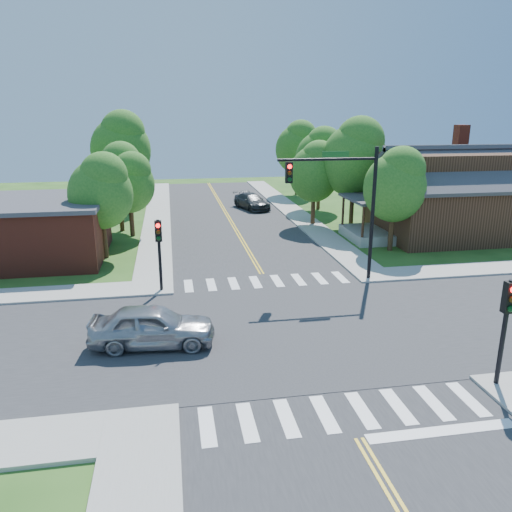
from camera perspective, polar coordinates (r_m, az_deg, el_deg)
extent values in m
plane|color=#274F18|center=(21.53, 4.39, -8.38)|extent=(100.00, 100.00, 0.00)
cube|color=#2D2D30|center=(21.52, 4.39, -8.33)|extent=(10.00, 90.00, 0.04)
cube|color=#2D2D30|center=(21.52, 4.39, -8.32)|extent=(90.00, 10.00, 0.04)
cube|color=#2D2D30|center=(21.53, 4.39, -8.38)|extent=(10.20, 10.20, 0.06)
cube|color=#9E9B93|center=(46.17, 4.17, 5.14)|extent=(2.20, 40.00, 0.14)
cube|color=#9E9B93|center=(44.84, -11.19, 4.54)|extent=(2.20, 40.00, 0.14)
cube|color=white|center=(26.68, -7.71, -3.40)|extent=(0.45, 2.00, 0.01)
cube|color=white|center=(26.74, -5.14, -3.27)|extent=(0.45, 2.00, 0.01)
cube|color=white|center=(26.86, -2.58, -3.13)|extent=(0.45, 2.00, 0.01)
cube|color=white|center=(27.02, -0.05, -2.99)|extent=(0.45, 2.00, 0.01)
cube|color=white|center=(27.24, 2.44, -2.84)|extent=(0.45, 2.00, 0.01)
cube|color=white|center=(27.51, 4.88, -2.69)|extent=(0.45, 2.00, 0.01)
cube|color=white|center=(27.83, 7.28, -2.54)|extent=(0.45, 2.00, 0.01)
cube|color=white|center=(28.20, 9.61, -2.39)|extent=(0.45, 2.00, 0.01)
cube|color=white|center=(15.57, -5.61, -18.78)|extent=(0.45, 2.00, 0.01)
cube|color=white|center=(15.67, -1.00, -18.43)|extent=(0.45, 2.00, 0.01)
cube|color=white|center=(15.87, 3.50, -17.97)|extent=(0.45, 2.00, 0.01)
cube|color=white|center=(16.15, 7.85, -17.43)|extent=(0.45, 2.00, 0.01)
cube|color=white|center=(16.51, 12.00, -16.83)|extent=(0.45, 2.00, 0.01)
cube|color=white|center=(16.95, 15.93, -16.17)|extent=(0.45, 2.00, 0.01)
cube|color=white|center=(17.47, 19.62, -15.49)|extent=(0.45, 2.00, 0.01)
cube|color=white|center=(18.04, 23.06, -14.79)|extent=(0.45, 2.00, 0.01)
cube|color=yellow|center=(46.31, -3.70, 5.15)|extent=(0.10, 37.50, 0.01)
cube|color=yellow|center=(46.33, -3.45, 5.16)|extent=(0.10, 37.50, 0.01)
cube|color=white|center=(16.26, 20.47, -18.35)|extent=(4.60, 0.45, 0.09)
cylinder|color=black|center=(27.24, 13.17, 4.49)|extent=(0.20, 0.20, 7.20)
cylinder|color=black|center=(25.90, 8.19, 10.88)|extent=(5.20, 0.14, 0.14)
cube|color=#19591E|center=(25.96, 9.11, 11.41)|extent=(1.40, 0.04, 0.30)
cube|color=black|center=(25.42, 3.78, 9.49)|extent=(0.34, 0.28, 1.05)
sphere|color=#FF0C0C|center=(25.22, 3.89, 10.16)|extent=(0.22, 0.22, 0.22)
sphere|color=#3F2605|center=(25.26, 3.87, 9.44)|extent=(0.22, 0.22, 0.22)
sphere|color=#05330F|center=(25.30, 3.86, 8.72)|extent=(0.22, 0.22, 0.22)
cylinder|color=black|center=(18.42, 26.41, -8.10)|extent=(0.16, 0.16, 3.80)
cube|color=black|center=(17.95, 26.94, -4.22)|extent=(0.34, 0.28, 1.05)
sphere|color=#3F2605|center=(17.83, 27.25, -4.42)|extent=(0.22, 0.22, 0.22)
sphere|color=#05330F|center=(17.93, 27.12, -5.38)|extent=(0.22, 0.22, 0.22)
cylinder|color=black|center=(25.54, -10.94, -0.08)|extent=(0.16, 0.16, 3.80)
cube|color=black|center=(25.20, -11.10, 2.81)|extent=(0.34, 0.28, 1.05)
sphere|color=#FF0C0C|center=(24.97, -11.15, 3.42)|extent=(0.22, 0.22, 0.22)
sphere|color=#3F2605|center=(25.04, -11.11, 2.71)|extent=(0.22, 0.22, 0.22)
sphere|color=#05330F|center=(25.12, -11.07, 2.00)|extent=(0.22, 0.22, 0.22)
cube|color=black|center=(39.40, 21.15, 5.01)|extent=(10.00, 8.00, 4.00)
cube|color=#9E9B93|center=(36.93, 12.46, 2.41)|extent=(2.60, 4.50, 0.70)
cylinder|color=black|center=(34.44, 12.12, 3.57)|extent=(0.18, 0.18, 2.50)
cylinder|color=black|center=(38.10, 9.91, 4.90)|extent=(0.18, 0.18, 2.50)
cube|color=#38383D|center=(36.41, 12.71, 6.38)|extent=(2.80, 4.80, 0.18)
cube|color=maroon|center=(43.41, 21.89, 7.97)|extent=(0.90, 0.90, 7.11)
cube|color=maroon|center=(34.21, -25.34, 2.52)|extent=(10.00, 8.00, 3.50)
cube|color=#38383D|center=(33.86, -25.72, 5.56)|extent=(10.40, 8.40, 0.25)
cylinder|color=#382314|center=(34.18, 15.18, 2.71)|extent=(0.34, 0.34, 2.56)
ellipsoid|color=#24601C|center=(33.65, 15.54, 7.50)|extent=(4.03, 3.83, 4.44)
sphere|color=#24601C|center=(33.45, 16.32, 9.49)|extent=(2.96, 2.96, 2.96)
cylinder|color=#382314|center=(40.23, 10.87, 5.46)|extent=(0.34, 0.34, 3.22)
ellipsoid|color=#24601C|center=(39.73, 11.16, 10.62)|extent=(5.08, 4.83, 5.59)
sphere|color=#24601C|center=(39.54, 11.80, 12.78)|extent=(3.73, 3.73, 3.73)
cylinder|color=#382314|center=(47.44, 7.15, 7.02)|extent=(0.34, 0.34, 2.86)
ellipsoid|color=#24601C|center=(47.04, 7.29, 10.91)|extent=(4.51, 4.29, 4.96)
sphere|color=#24601C|center=(46.83, 7.78, 12.54)|extent=(3.31, 3.31, 3.31)
cylinder|color=#382314|center=(55.81, 4.66, 8.55)|extent=(0.34, 0.34, 3.00)
ellipsoid|color=#24601C|center=(55.46, 4.74, 12.04)|extent=(4.74, 4.51, 5.22)
sphere|color=#24601C|center=(55.26, 5.14, 13.49)|extent=(3.48, 3.48, 3.48)
cylinder|color=#382314|center=(32.72, -16.92, 1.91)|extent=(0.34, 0.34, 2.47)
ellipsoid|color=#24601C|center=(32.17, -17.33, 6.74)|extent=(3.91, 3.71, 4.30)
sphere|color=#24601C|center=(31.78, -17.01, 8.80)|extent=(2.87, 2.87, 2.87)
cylinder|color=#382314|center=(39.82, -15.14, 4.58)|extent=(0.34, 0.34, 2.54)
ellipsoid|color=#24601C|center=(39.37, -15.45, 8.68)|extent=(4.01, 3.81, 4.42)
sphere|color=#24601C|center=(39.01, -15.17, 10.42)|extent=(2.94, 2.94, 2.94)
cylinder|color=#382314|center=(47.99, -14.85, 7.04)|extent=(0.34, 0.34, 3.39)
ellipsoid|color=#24601C|center=(47.56, -15.19, 11.60)|extent=(5.35, 5.09, 5.89)
sphere|color=#24601C|center=(47.24, -14.99, 13.54)|extent=(3.93, 3.93, 3.93)
cylinder|color=#382314|center=(56.47, -14.42, 7.79)|extent=(0.34, 0.34, 2.21)
ellipsoid|color=#24601C|center=(56.18, -14.60, 10.31)|extent=(3.50, 3.32, 3.85)
sphere|color=#24601C|center=(55.86, -14.38, 11.38)|extent=(2.56, 2.56, 2.56)
cylinder|color=#382314|center=(40.67, 6.53, 5.27)|extent=(0.34, 0.34, 2.53)
ellipsoid|color=#24601C|center=(40.23, 6.66, 9.28)|extent=(4.00, 3.80, 4.40)
sphere|color=#24601C|center=(40.00, 7.22, 10.95)|extent=(2.93, 2.93, 2.93)
cylinder|color=#382314|center=(38.02, -14.02, 3.95)|extent=(0.34, 0.34, 2.32)
ellipsoid|color=#24601C|center=(37.57, -14.29, 7.86)|extent=(3.66, 3.48, 4.03)
sphere|color=#24601C|center=(37.22, -13.97, 9.51)|extent=(2.68, 2.68, 2.68)
imported|color=#A5A6AC|center=(20.14, -11.76, -7.93)|extent=(2.87, 5.22, 1.65)
imported|color=#2B2E30|center=(47.20, -0.50, 6.21)|extent=(4.77, 6.00, 1.41)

